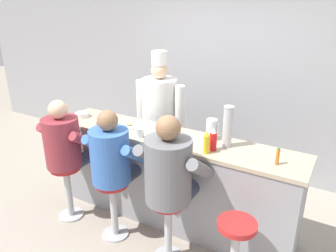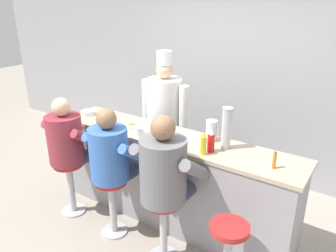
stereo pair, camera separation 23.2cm
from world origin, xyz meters
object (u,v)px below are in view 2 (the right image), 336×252
(coffee_mug_tan, at_px, (102,123))
(empty_stool_round, at_px, (228,247))
(diner_seated_blue, at_px, (112,157))
(cook_in_whites_near, at_px, (165,114))
(breakfast_plate, at_px, (131,124))
(hot_sauce_bottle_orange, at_px, (274,160))
(cup_stack_steel, at_px, (226,128))
(water_pitcher_clear, at_px, (211,131))
(coffee_mug_white, at_px, (140,132))
(diner_seated_maroon, at_px, (68,142))
(diner_seated_grey, at_px, (166,173))
(ketchup_bottle_red, at_px, (211,141))
(mustard_bottle_yellow, at_px, (203,144))
(cereal_bowl, at_px, (88,113))

(coffee_mug_tan, distance_m, empty_stool_round, 1.89)
(diner_seated_blue, distance_m, cook_in_whites_near, 1.19)
(empty_stool_round, bearing_deg, breakfast_plate, 159.73)
(hot_sauce_bottle_orange, height_order, cup_stack_steel, cup_stack_steel)
(water_pitcher_clear, height_order, coffee_mug_white, water_pitcher_clear)
(coffee_mug_tan, relative_size, diner_seated_blue, 0.09)
(water_pitcher_clear, distance_m, coffee_mug_white, 0.74)
(hot_sauce_bottle_orange, xyz_separation_m, empty_stool_round, (-0.16, -0.47, -0.67))
(breakfast_plate, relative_size, cup_stack_steel, 0.54)
(hot_sauce_bottle_orange, xyz_separation_m, diner_seated_maroon, (-2.15, -0.44, -0.22))
(breakfast_plate, xyz_separation_m, diner_seated_grey, (0.84, -0.52, -0.12))
(ketchup_bottle_red, xyz_separation_m, breakfast_plate, (-1.07, 0.10, -0.10))
(diner_seated_grey, height_order, empty_stool_round, diner_seated_grey)
(diner_seated_grey, height_order, cook_in_whites_near, cook_in_whites_near)
(diner_seated_maroon, bearing_deg, water_pitcher_clear, 24.71)
(hot_sauce_bottle_orange, bearing_deg, cook_in_whites_near, 155.92)
(coffee_mug_white, bearing_deg, mustard_bottle_yellow, -0.64)
(breakfast_plate, bearing_deg, mustard_bottle_yellow, -10.24)
(water_pitcher_clear, height_order, diner_seated_maroon, diner_seated_maroon)
(empty_stool_round, bearing_deg, cup_stack_steel, 120.12)
(cup_stack_steel, xyz_separation_m, diner_seated_maroon, (-1.63, -0.57, -0.35))
(ketchup_bottle_red, bearing_deg, water_pitcher_clear, 116.28)
(coffee_mug_white, distance_m, diner_seated_blue, 0.41)
(cereal_bowl, height_order, coffee_mug_tan, coffee_mug_tan)
(coffee_mug_tan, bearing_deg, diner_seated_maroon, -126.39)
(coffee_mug_white, relative_size, empty_stool_round, 0.21)
(diner_seated_blue, bearing_deg, diner_seated_grey, 0.31)
(water_pitcher_clear, height_order, diner_seated_grey, diner_seated_grey)
(mustard_bottle_yellow, bearing_deg, diner_seated_blue, -158.76)
(breakfast_plate, xyz_separation_m, diner_seated_blue, (0.18, -0.52, -0.15))
(coffee_mug_white, bearing_deg, diner_seated_blue, -107.05)
(cup_stack_steel, bearing_deg, ketchup_bottle_red, -119.31)
(ketchup_bottle_red, bearing_deg, hot_sauce_bottle_orange, 1.12)
(ketchup_bottle_red, distance_m, water_pitcher_clear, 0.26)
(diner_seated_maroon, relative_size, diner_seated_grey, 0.95)
(coffee_mug_tan, bearing_deg, water_pitcher_clear, 15.87)
(water_pitcher_clear, relative_size, cook_in_whites_near, 0.12)
(hot_sauce_bottle_orange, relative_size, cereal_bowl, 0.97)
(coffee_mug_white, bearing_deg, diner_seated_maroon, -155.91)
(diner_seated_maroon, bearing_deg, hot_sauce_bottle_orange, 11.53)
(diner_seated_maroon, distance_m, empty_stool_round, 2.04)
(breakfast_plate, bearing_deg, cook_in_whites_near, 88.76)
(hot_sauce_bottle_orange, relative_size, diner_seated_maroon, 0.11)
(hot_sauce_bottle_orange, relative_size, cook_in_whites_near, 0.09)
(hot_sauce_bottle_orange, distance_m, cup_stack_steel, 0.55)
(ketchup_bottle_red, distance_m, coffee_mug_white, 0.79)
(mustard_bottle_yellow, bearing_deg, diner_seated_grey, -120.94)
(hot_sauce_bottle_orange, distance_m, breakfast_plate, 1.67)
(water_pitcher_clear, xyz_separation_m, empty_stool_round, (0.55, -0.69, -0.70))
(mustard_bottle_yellow, xyz_separation_m, cup_stack_steel, (0.11, 0.24, 0.10))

